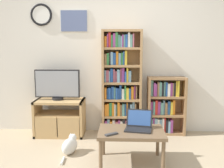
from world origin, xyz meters
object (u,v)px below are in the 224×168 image
Objects in this scene: tv_stand at (60,117)px; bookshelf_tall at (120,84)px; television at (57,85)px; coffee_table at (131,134)px; remote_near_laptop at (111,134)px; bookshelf_short at (164,106)px; cat at (70,145)px; laptop at (139,125)px.

tv_stand is 1.11m from bookshelf_tall.
bookshelf_tall is (1.00, 0.11, -0.01)m from television.
tv_stand is 0.96× the size of coffee_table.
bookshelf_tall is at bearing -39.08° from remote_near_laptop.
bookshelf_short is (0.71, 0.00, -0.35)m from bookshelf_tall.
remote_near_laptop is (0.90, -1.16, -0.40)m from television.
bookshelf_tall reaches higher than tv_stand.
cat is (-0.67, -0.85, -0.70)m from bookshelf_tall.
laptop is (0.23, -1.05, -0.34)m from bookshelf_tall.
tv_stand reaches higher than cat.
coffee_table is 5.11× the size of remote_near_laptop.
television reaches higher than coffee_table.
bookshelf_short is 1.51m from remote_near_laptop.
bookshelf_short is at bearing 51.08° from cat.
coffee_table is (1.14, -0.99, -0.46)m from television.
bookshelf_tall is at bearing -179.86° from bookshelf_short.
television is at bearing 133.57° from cat.
television is 1.98× the size of laptop.
cat is at bearing -65.89° from television.
bookshelf_short is 1.17× the size of coffee_table.
coffee_table is 0.15m from laptop.
coffee_table is (1.11, -0.96, 0.07)m from tv_stand.
bookshelf_tall is 1.33m from remote_near_laptop.
cat is at bearing 19.09° from remote_near_laptop.
bookshelf_short reaches higher than remote_near_laptop.
bookshelf_tall is at bearing 97.15° from coffee_table.
bookshelf_tall reaches higher than laptop.
remote_near_laptop reaches higher than coffee_table.
tv_stand is at bearing 152.82° from laptop.
cat is (0.30, -0.71, -0.18)m from tv_stand.
cat is at bearing 177.61° from laptop.
bookshelf_tall is 1.19m from coffee_table.
television is 0.42× the size of bookshelf_tall.
laptop is at bearing -77.61° from bookshelf_tall.
tv_stand is at bearing -175.33° from bookshelf_short.
bookshelf_short is at bearing 4.67° from tv_stand.
laptop is (0.09, 0.05, 0.11)m from coffee_table.
television reaches higher than bookshelf_short.
laptop reaches higher than tv_stand.
television is 1.08m from cat.
remote_near_laptop is (-0.10, -1.27, -0.39)m from bookshelf_tall.
bookshelf_tall is at bearing 112.52° from laptop.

